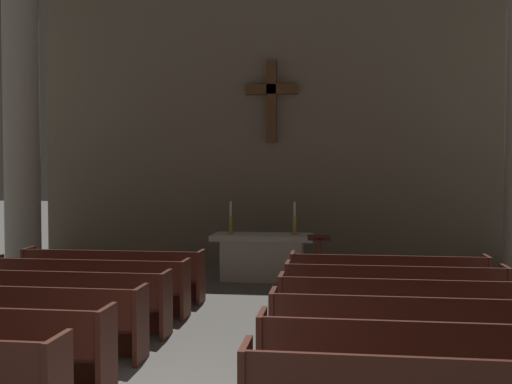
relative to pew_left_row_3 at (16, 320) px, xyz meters
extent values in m
cube|color=#4C2319|center=(1.65, -1.11, 0.00)|extent=(0.06, 0.50, 0.95)
cube|color=#4C2319|center=(0.00, 0.04, -0.05)|extent=(3.24, 0.40, 0.05)
cube|color=#4C2319|center=(0.00, -0.19, 0.22)|extent=(3.24, 0.05, 0.50)
cube|color=#4C2319|center=(0.00, 0.22, -0.28)|extent=(3.24, 0.04, 0.40)
cube|color=#4C2319|center=(1.65, 0.02, 0.00)|extent=(0.06, 0.50, 0.95)
cube|color=#4C2319|center=(0.00, 1.17, -0.05)|extent=(3.24, 0.40, 0.05)
cube|color=#4C2319|center=(0.00, 0.95, 0.22)|extent=(3.24, 0.05, 0.50)
cube|color=#4C2319|center=(0.00, 1.35, -0.28)|extent=(3.24, 0.04, 0.40)
cube|color=#4C2319|center=(1.65, 1.15, 0.00)|extent=(0.06, 0.50, 0.95)
cube|color=#4C2319|center=(0.00, 2.30, -0.05)|extent=(3.24, 0.40, 0.05)
cube|color=#4C2319|center=(0.00, 2.08, 0.22)|extent=(3.24, 0.05, 0.50)
cube|color=#4C2319|center=(0.00, 2.48, -0.28)|extent=(3.24, 0.04, 0.40)
cube|color=#4C2319|center=(1.65, 2.28, 0.00)|extent=(0.06, 0.50, 0.95)
cube|color=#4C2319|center=(0.00, 3.44, -0.05)|extent=(3.24, 0.40, 0.05)
cube|color=#4C2319|center=(0.00, 3.21, 0.22)|extent=(3.24, 0.05, 0.50)
cube|color=#4C2319|center=(0.00, 3.62, -0.28)|extent=(3.24, 0.04, 0.40)
cube|color=#4C2319|center=(1.65, 3.42, 0.00)|extent=(0.06, 0.50, 0.95)
cube|color=#4C2319|center=(-1.65, 3.42, 0.00)|extent=(0.06, 0.50, 0.95)
cube|color=#4C2319|center=(4.96, -1.09, -0.05)|extent=(3.24, 0.40, 0.05)
cube|color=#4C2319|center=(4.96, -1.32, 0.22)|extent=(3.24, 0.05, 0.50)
cube|color=#4C2319|center=(3.31, -1.11, 0.00)|extent=(0.06, 0.50, 0.95)
cube|color=#4C2319|center=(4.96, 0.04, -0.05)|extent=(3.24, 0.40, 0.05)
cube|color=#4C2319|center=(4.96, -0.19, 0.22)|extent=(3.24, 0.05, 0.50)
cube|color=#4C2319|center=(4.96, 0.22, -0.28)|extent=(3.24, 0.04, 0.40)
cube|color=#4C2319|center=(3.31, 0.02, 0.00)|extent=(0.06, 0.50, 0.95)
cube|color=#4C2319|center=(4.96, 1.17, -0.05)|extent=(3.24, 0.40, 0.05)
cube|color=#4C2319|center=(4.96, 0.95, 0.22)|extent=(3.24, 0.05, 0.50)
cube|color=#4C2319|center=(4.96, 1.35, -0.28)|extent=(3.24, 0.04, 0.40)
cube|color=#4C2319|center=(3.31, 1.15, 0.00)|extent=(0.06, 0.50, 0.95)
cube|color=#4C2319|center=(4.96, 2.30, -0.05)|extent=(3.24, 0.40, 0.05)
cube|color=#4C2319|center=(4.96, 2.08, 0.22)|extent=(3.24, 0.05, 0.50)
cube|color=#4C2319|center=(4.96, 2.48, -0.28)|extent=(3.24, 0.04, 0.40)
cube|color=#4C2319|center=(3.31, 2.28, 0.00)|extent=(0.06, 0.50, 0.95)
cube|color=#4C2319|center=(6.61, 2.28, 0.00)|extent=(0.06, 0.50, 0.95)
cube|color=#4C2319|center=(4.96, 3.44, -0.05)|extent=(3.24, 0.40, 0.05)
cube|color=#4C2319|center=(4.96, 3.21, 0.22)|extent=(3.24, 0.05, 0.50)
cube|color=#4C2319|center=(4.96, 3.62, -0.28)|extent=(3.24, 0.04, 0.40)
cube|color=#4C2319|center=(3.31, 3.42, 0.00)|extent=(0.06, 0.50, 0.95)
cube|color=#4C2319|center=(6.61, 3.42, 0.00)|extent=(0.06, 0.50, 0.95)
cube|color=#ADA89E|center=(-2.83, 5.40, -0.38)|extent=(1.08, 1.08, 0.20)
cylinder|color=#ADA89E|center=(-2.83, 5.40, 2.87)|extent=(0.77, 0.77, 6.70)
cube|color=#BCB7AD|center=(2.48, 5.82, -0.04)|extent=(1.76, 0.72, 0.88)
cube|color=#BCB7AD|center=(2.48, 5.82, 0.46)|extent=(2.20, 0.90, 0.12)
cube|color=silver|center=(2.48, 5.82, 0.53)|extent=(2.09, 0.86, 0.01)
cylinder|color=#B79338|center=(1.78, 5.82, 0.54)|extent=(0.16, 0.16, 0.02)
cylinder|color=#B79338|center=(1.78, 5.82, 0.73)|extent=(0.07, 0.07, 0.39)
cylinder|color=silver|center=(1.78, 5.82, 1.08)|extent=(0.04, 0.04, 0.32)
cylinder|color=#B79338|center=(3.18, 5.82, 0.54)|extent=(0.16, 0.16, 0.02)
cylinder|color=#B79338|center=(3.18, 5.82, 0.73)|extent=(0.07, 0.07, 0.39)
cylinder|color=silver|center=(3.18, 5.82, 1.08)|extent=(0.04, 0.04, 0.32)
cube|color=gray|center=(2.48, 7.94, 3.25)|extent=(11.86, 0.25, 7.45)
cube|color=brown|center=(2.48, 7.69, 3.62)|extent=(0.24, 0.24, 2.00)
cube|color=brown|center=(2.48, 7.69, 3.92)|extent=(1.28, 0.24, 0.24)
cylinder|color=#4C2319|center=(3.74, 4.62, -0.46)|extent=(0.36, 0.36, 0.04)
cylinder|color=#4C2319|center=(3.74, 4.62, 0.05)|extent=(0.10, 0.10, 1.05)
cube|color=#4C2319|center=(3.74, 4.62, 0.60)|extent=(0.44, 0.31, 0.15)
camera|label=1|loc=(4.04, -7.18, 1.91)|focal=42.37mm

